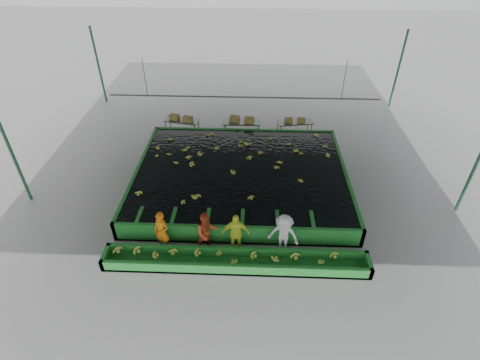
{
  "coord_description": "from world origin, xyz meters",
  "views": [
    {
      "loc": [
        0.55,
        -13.06,
        11.02
      ],
      "look_at": [
        0.0,
        0.5,
        1.0
      ],
      "focal_mm": 28.0,
      "sensor_mm": 36.0,
      "label": 1
    }
  ],
  "objects_px": {
    "packing_table_left": "(182,127)",
    "packing_table_right": "(294,129)",
    "worker_c": "(235,233)",
    "worker_a": "(162,231)",
    "box_stack_right": "(295,122)",
    "box_stack_mid": "(242,122)",
    "worker_d": "(283,235)",
    "sorting_trough": "(236,261)",
    "packing_table_mid": "(242,129)",
    "box_stack_left": "(181,120)",
    "worker_b": "(207,232)",
    "flotation_tank": "(241,177)"
  },
  "relations": [
    {
      "from": "worker_d",
      "to": "packing_table_left",
      "type": "xyz_separation_m",
      "value": [
        -5.44,
        9.2,
        -0.46
      ]
    },
    {
      "from": "sorting_trough",
      "to": "box_stack_right",
      "type": "height_order",
      "value": "box_stack_right"
    },
    {
      "from": "sorting_trough",
      "to": "box_stack_left",
      "type": "distance_m",
      "value": 10.59
    },
    {
      "from": "box_stack_mid",
      "to": "box_stack_right",
      "type": "height_order",
      "value": "box_stack_mid"
    },
    {
      "from": "packing_table_left",
      "to": "packing_table_right",
      "type": "relative_size",
      "value": 0.98
    },
    {
      "from": "packing_table_right",
      "to": "box_stack_left",
      "type": "distance_m",
      "value": 6.61
    },
    {
      "from": "flotation_tank",
      "to": "worker_a",
      "type": "bearing_deg",
      "value": -123.83
    },
    {
      "from": "flotation_tank",
      "to": "box_stack_right",
      "type": "relative_size",
      "value": 8.54
    },
    {
      "from": "worker_c",
      "to": "worker_d",
      "type": "distance_m",
      "value": 1.83
    },
    {
      "from": "box_stack_mid",
      "to": "worker_a",
      "type": "bearing_deg",
      "value": -107.19
    },
    {
      "from": "packing_table_right",
      "to": "box_stack_left",
      "type": "height_order",
      "value": "box_stack_left"
    },
    {
      "from": "worker_c",
      "to": "packing_table_left",
      "type": "height_order",
      "value": "worker_c"
    },
    {
      "from": "box_stack_left",
      "to": "box_stack_right",
      "type": "xyz_separation_m",
      "value": [
        6.57,
        -0.0,
        0.02
      ]
    },
    {
      "from": "flotation_tank",
      "to": "worker_b",
      "type": "height_order",
      "value": "worker_b"
    },
    {
      "from": "worker_a",
      "to": "sorting_trough",
      "type": "bearing_deg",
      "value": 7.59
    },
    {
      "from": "worker_c",
      "to": "box_stack_right",
      "type": "relative_size",
      "value": 1.55
    },
    {
      "from": "packing_table_right",
      "to": "box_stack_right",
      "type": "distance_m",
      "value": 0.47
    },
    {
      "from": "worker_a",
      "to": "worker_b",
      "type": "distance_m",
      "value": 1.74
    },
    {
      "from": "sorting_trough",
      "to": "packing_table_right",
      "type": "bearing_deg",
      "value": 73.68
    },
    {
      "from": "worker_d",
      "to": "box_stack_left",
      "type": "height_order",
      "value": "worker_d"
    },
    {
      "from": "worker_c",
      "to": "box_stack_left",
      "type": "relative_size",
      "value": 1.31
    },
    {
      "from": "sorting_trough",
      "to": "worker_d",
      "type": "xyz_separation_m",
      "value": [
        1.79,
        0.8,
        0.66
      ]
    },
    {
      "from": "worker_a",
      "to": "packing_table_mid",
      "type": "height_order",
      "value": "worker_a"
    },
    {
      "from": "packing_table_left",
      "to": "box_stack_left",
      "type": "relative_size",
      "value": 1.44
    },
    {
      "from": "packing_table_mid",
      "to": "box_stack_right",
      "type": "bearing_deg",
      "value": 2.71
    },
    {
      "from": "worker_d",
      "to": "worker_c",
      "type": "bearing_deg",
      "value": -165.18
    },
    {
      "from": "packing_table_left",
      "to": "worker_b",
      "type": "bearing_deg",
      "value": -74.77
    },
    {
      "from": "worker_a",
      "to": "box_stack_right",
      "type": "bearing_deg",
      "value": 80.67
    },
    {
      "from": "worker_a",
      "to": "box_stack_left",
      "type": "height_order",
      "value": "worker_a"
    },
    {
      "from": "worker_c",
      "to": "worker_b",
      "type": "bearing_deg",
      "value": 177.08
    },
    {
      "from": "box_stack_left",
      "to": "worker_d",
      "type": "bearing_deg",
      "value": -59.15
    },
    {
      "from": "worker_a",
      "to": "box_stack_right",
      "type": "xyz_separation_m",
      "value": [
        5.79,
        9.12,
        0.04
      ]
    },
    {
      "from": "worker_c",
      "to": "worker_d",
      "type": "height_order",
      "value": "worker_d"
    },
    {
      "from": "worker_b",
      "to": "box_stack_right",
      "type": "distance_m",
      "value": 9.98
    },
    {
      "from": "worker_a",
      "to": "box_stack_right",
      "type": "distance_m",
      "value": 10.8
    },
    {
      "from": "worker_d",
      "to": "box_stack_right",
      "type": "bearing_deg",
      "value": 97.78
    },
    {
      "from": "box_stack_right",
      "to": "flotation_tank",
      "type": "bearing_deg",
      "value": -121.16
    },
    {
      "from": "worker_a",
      "to": "box_stack_mid",
      "type": "xyz_separation_m",
      "value": [
        2.76,
        8.92,
        0.11
      ]
    },
    {
      "from": "packing_table_right",
      "to": "worker_d",
      "type": "bearing_deg",
      "value": -97.07
    },
    {
      "from": "sorting_trough",
      "to": "box_stack_mid",
      "type": "bearing_deg",
      "value": 90.72
    },
    {
      "from": "worker_c",
      "to": "box_stack_mid",
      "type": "height_order",
      "value": "worker_c"
    },
    {
      "from": "worker_a",
      "to": "box_stack_left",
      "type": "relative_size",
      "value": 1.28
    },
    {
      "from": "worker_b",
      "to": "box_stack_left",
      "type": "distance_m",
      "value": 9.46
    },
    {
      "from": "flotation_tank",
      "to": "box_stack_right",
      "type": "distance_m",
      "value": 5.65
    },
    {
      "from": "box_stack_right",
      "to": "packing_table_mid",
      "type": "bearing_deg",
      "value": -177.29
    },
    {
      "from": "packing_table_left",
      "to": "packing_table_right",
      "type": "distance_m",
      "value": 6.58
    },
    {
      "from": "worker_a",
      "to": "worker_c",
      "type": "relative_size",
      "value": 0.98
    },
    {
      "from": "worker_d",
      "to": "sorting_trough",
      "type": "bearing_deg",
      "value": -141.08
    },
    {
      "from": "flotation_tank",
      "to": "worker_d",
      "type": "xyz_separation_m",
      "value": [
        1.79,
        -4.3,
        0.46
      ]
    },
    {
      "from": "worker_a",
      "to": "worker_d",
      "type": "height_order",
      "value": "worker_d"
    }
  ]
}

